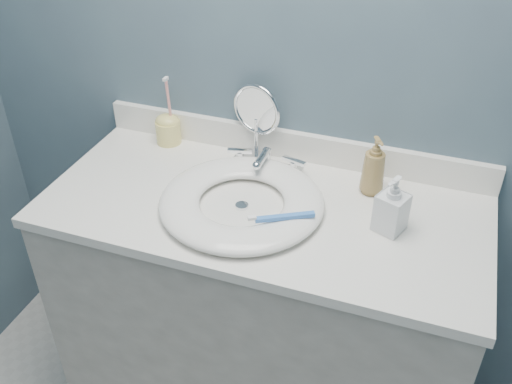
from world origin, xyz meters
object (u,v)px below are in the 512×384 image
at_px(makeup_mirror, 256,118).
at_px(toothbrush_holder, 168,128).
at_px(soap_bottle_clear, 392,204).
at_px(soap_bottle_amber, 374,166).

distance_m(makeup_mirror, toothbrush_holder, 0.30).
bearing_deg(soap_bottle_clear, toothbrush_holder, -174.43).
relative_size(makeup_mirror, soap_bottle_clear, 1.52).
bearing_deg(makeup_mirror, soap_bottle_amber, 1.54).
height_order(soap_bottle_amber, toothbrush_holder, toothbrush_holder).
distance_m(makeup_mirror, soap_bottle_amber, 0.38).
bearing_deg(makeup_mirror, soap_bottle_clear, -13.92).
distance_m(soap_bottle_clear, toothbrush_holder, 0.77).
relative_size(makeup_mirror, soap_bottle_amber, 1.38).
relative_size(soap_bottle_clear, toothbrush_holder, 0.69).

